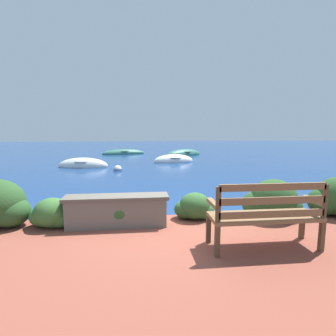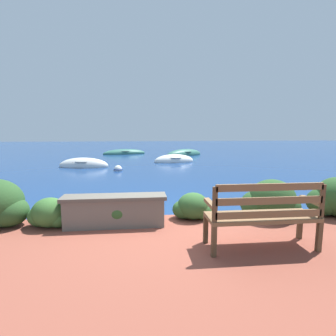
{
  "view_description": "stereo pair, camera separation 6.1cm",
  "coord_description": "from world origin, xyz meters",
  "px_view_note": "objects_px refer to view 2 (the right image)",
  "views": [
    {
      "loc": [
        -0.48,
        -4.73,
        1.8
      ],
      "look_at": [
        0.64,
        5.39,
        0.34
      ],
      "focal_mm": 28.0,
      "sensor_mm": 36.0,
      "label": 1
    },
    {
      "loc": [
        -0.42,
        -4.74,
        1.8
      ],
      "look_at": [
        0.64,
        5.39,
        0.34
      ],
      "focal_mm": 28.0,
      "sensor_mm": 36.0,
      "label": 2
    }
  ],
  "objects_px": {
    "park_bench": "(263,214)",
    "rowboat_mid": "(174,161)",
    "rowboat_nearest": "(84,166)",
    "rowboat_outer": "(124,153)",
    "rowboat_far": "(184,154)",
    "mooring_buoy": "(118,169)"
  },
  "relations": [
    {
      "from": "park_bench",
      "to": "rowboat_nearest",
      "type": "relative_size",
      "value": 0.58
    },
    {
      "from": "rowboat_far",
      "to": "mooring_buoy",
      "type": "distance_m",
      "value": 8.08
    },
    {
      "from": "rowboat_far",
      "to": "mooring_buoy",
      "type": "xyz_separation_m",
      "value": [
        -4.18,
        -6.91,
        -0.0
      ]
    },
    {
      "from": "park_bench",
      "to": "rowboat_mid",
      "type": "distance_m",
      "value": 11.66
    },
    {
      "from": "rowboat_far",
      "to": "rowboat_mid",
      "type": "bearing_deg",
      "value": 39.06
    },
    {
      "from": "rowboat_far",
      "to": "rowboat_outer",
      "type": "distance_m",
      "value": 4.67
    },
    {
      "from": "park_bench",
      "to": "rowboat_mid",
      "type": "bearing_deg",
      "value": 86.39
    },
    {
      "from": "rowboat_mid",
      "to": "rowboat_outer",
      "type": "height_order",
      "value": "rowboat_mid"
    },
    {
      "from": "rowboat_nearest",
      "to": "rowboat_outer",
      "type": "bearing_deg",
      "value": -95.54
    },
    {
      "from": "rowboat_mid",
      "to": "rowboat_outer",
      "type": "relative_size",
      "value": 0.72
    },
    {
      "from": "mooring_buoy",
      "to": "rowboat_mid",
      "type": "bearing_deg",
      "value": 45.46
    },
    {
      "from": "rowboat_far",
      "to": "mooring_buoy",
      "type": "height_order",
      "value": "rowboat_far"
    },
    {
      "from": "park_bench",
      "to": "mooring_buoy",
      "type": "relative_size",
      "value": 3.7
    },
    {
      "from": "rowboat_mid",
      "to": "rowboat_far",
      "type": "bearing_deg",
      "value": -116.93
    },
    {
      "from": "park_bench",
      "to": "rowboat_far",
      "type": "xyz_separation_m",
      "value": [
        1.55,
        15.57,
        -0.64
      ]
    },
    {
      "from": "park_bench",
      "to": "rowboat_far",
      "type": "relative_size",
      "value": 0.46
    },
    {
      "from": "rowboat_mid",
      "to": "rowboat_far",
      "type": "distance_m",
      "value": 4.13
    },
    {
      "from": "rowboat_nearest",
      "to": "park_bench",
      "type": "bearing_deg",
      "value": 120.75
    },
    {
      "from": "mooring_buoy",
      "to": "rowboat_nearest",
      "type": "bearing_deg",
      "value": 142.65
    },
    {
      "from": "rowboat_nearest",
      "to": "rowboat_far",
      "type": "relative_size",
      "value": 0.79
    },
    {
      "from": "rowboat_mid",
      "to": "mooring_buoy",
      "type": "relative_size",
      "value": 6.07
    },
    {
      "from": "rowboat_mid",
      "to": "rowboat_nearest",
      "type": "bearing_deg",
      "value": 9.48
    }
  ]
}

